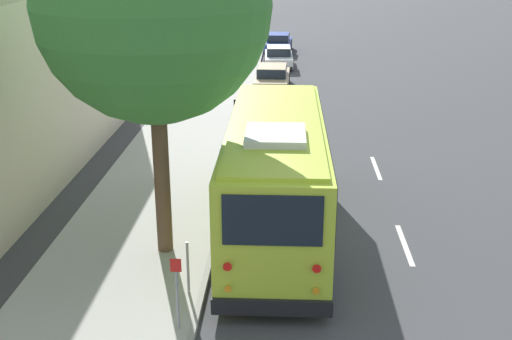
# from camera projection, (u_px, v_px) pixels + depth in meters

# --- Properties ---
(ground_plane) EXTENTS (160.00, 160.00, 0.00)m
(ground_plane) POSITION_uv_depth(u_px,v_px,m) (293.00, 227.00, 17.95)
(ground_plane) COLOR #3D3D3F
(sidewalk_slab) EXTENTS (80.00, 4.14, 0.15)m
(sidewalk_slab) POSITION_uv_depth(u_px,v_px,m) (145.00, 221.00, 18.12)
(sidewalk_slab) COLOR #A3A099
(sidewalk_slab) RESTS_ON ground
(curb_strip) EXTENTS (80.00, 0.14, 0.15)m
(curb_strip) POSITION_uv_depth(u_px,v_px,m) (220.00, 223.00, 18.02)
(curb_strip) COLOR gray
(curb_strip) RESTS_ON ground
(shuttle_bus) EXTENTS (9.27, 2.77, 3.35)m
(shuttle_bus) POSITION_uv_depth(u_px,v_px,m) (276.00, 171.00, 17.01)
(shuttle_bus) COLOR #ADC633
(shuttle_bus) RESTS_ON ground
(parked_sedan_silver) EXTENTS (4.60, 1.86, 1.32)m
(parked_sedan_silver) POSITION_uv_depth(u_px,v_px,m) (273.00, 112.00, 27.32)
(parked_sedan_silver) COLOR #A8AAAF
(parked_sedan_silver) RESTS_ON ground
(parked_sedan_tan) EXTENTS (4.65, 1.89, 1.27)m
(parked_sedan_tan) POSITION_uv_depth(u_px,v_px,m) (272.00, 78.00, 34.10)
(parked_sedan_tan) COLOR tan
(parked_sedan_tan) RESTS_ON ground
(parked_sedan_white) EXTENTS (4.18, 1.86, 1.27)m
(parked_sedan_white) POSITION_uv_depth(u_px,v_px,m) (279.00, 57.00, 40.12)
(parked_sedan_white) COLOR silver
(parked_sedan_white) RESTS_ON ground
(parked_sedan_blue) EXTENTS (4.42, 1.92, 1.32)m
(parked_sedan_blue) POSITION_uv_depth(u_px,v_px,m) (279.00, 44.00, 45.16)
(parked_sedan_blue) COLOR navy
(parked_sedan_blue) RESTS_ON ground
(sign_post_near) EXTENTS (0.06, 0.22, 1.58)m
(sign_post_near) POSITION_uv_depth(u_px,v_px,m) (177.00, 293.00, 12.74)
(sign_post_near) COLOR gray
(sign_post_near) RESTS_ON sidewalk_slab
(sign_post_far) EXTENTS (0.06, 0.06, 1.25)m
(sign_post_far) POSITION_uv_depth(u_px,v_px,m) (188.00, 268.00, 14.11)
(sign_post_far) COLOR gray
(sign_post_far) RESTS_ON sidewalk_slab
(lane_stripe_mid) EXTENTS (2.40, 0.14, 0.01)m
(lane_stripe_mid) POSITION_uv_depth(u_px,v_px,m) (405.00, 245.00, 16.89)
(lane_stripe_mid) COLOR silver
(lane_stripe_mid) RESTS_ON ground
(lane_stripe_ahead) EXTENTS (2.40, 0.14, 0.01)m
(lane_stripe_ahead) POSITION_uv_depth(u_px,v_px,m) (376.00, 168.00, 22.52)
(lane_stripe_ahead) COLOR silver
(lane_stripe_ahead) RESTS_ON ground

